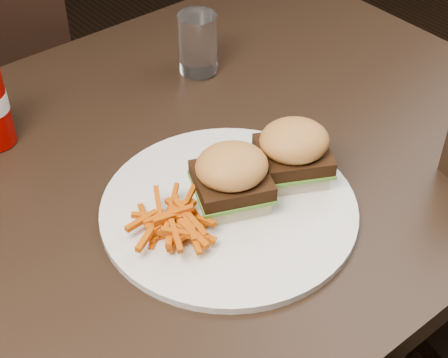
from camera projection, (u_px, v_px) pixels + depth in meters
dining_table at (168, 180)px, 0.98m from camera, size 1.20×0.80×0.04m
plate at (229, 209)px, 0.90m from camera, size 0.34×0.34×0.01m
sandwich_half_a at (232, 195)px, 0.89m from camera, size 0.11×0.10×0.02m
sandwich_half_b at (292, 169)px, 0.93m from camera, size 0.11×0.11×0.02m
fries_pile at (169, 217)px, 0.85m from camera, size 0.10×0.10×0.04m
tumbler at (198, 43)px, 1.12m from camera, size 0.07×0.07×0.10m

